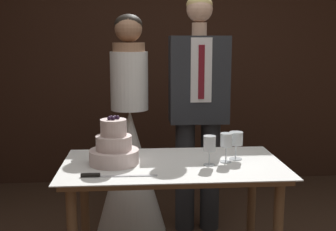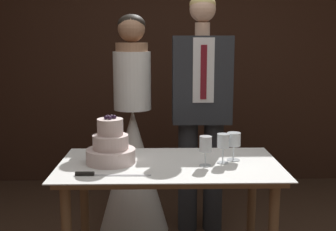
{
  "view_description": "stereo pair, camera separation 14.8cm",
  "coord_description": "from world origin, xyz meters",
  "px_view_note": "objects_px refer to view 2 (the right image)",
  "views": [
    {
      "loc": [
        -0.29,
        -2.01,
        1.47
      ],
      "look_at": [
        -0.09,
        0.72,
        0.98
      ],
      "focal_mm": 45.0,
      "sensor_mm": 36.0,
      "label": 1
    },
    {
      "loc": [
        -0.15,
        -2.02,
        1.47
      ],
      "look_at": [
        -0.09,
        0.72,
        0.98
      ],
      "focal_mm": 45.0,
      "sensor_mm": 36.0,
      "label": 2
    }
  ],
  "objects_px": {
    "wine_glass_near": "(206,145)",
    "bride": "(133,155)",
    "tiered_cake": "(111,147)",
    "cake_knife": "(98,174)",
    "wine_glass_middle": "(234,140)",
    "wine_glass_far": "(223,142)",
    "groom": "(201,105)",
    "cake_table": "(169,180)"
  },
  "relations": [
    {
      "from": "cake_knife",
      "to": "wine_glass_near",
      "type": "relative_size",
      "value": 2.33
    },
    {
      "from": "wine_glass_middle",
      "to": "wine_glass_far",
      "type": "height_order",
      "value": "wine_glass_far"
    },
    {
      "from": "wine_glass_near",
      "to": "groom",
      "type": "xyz_separation_m",
      "value": [
        0.06,
        0.84,
        0.1
      ]
    },
    {
      "from": "cake_table",
      "to": "bride",
      "type": "distance_m",
      "value": 0.83
    },
    {
      "from": "wine_glass_far",
      "to": "cake_knife",
      "type": "bearing_deg",
      "value": -162.24
    },
    {
      "from": "wine_glass_near",
      "to": "wine_glass_middle",
      "type": "distance_m",
      "value": 0.21
    },
    {
      "from": "tiered_cake",
      "to": "wine_glass_far",
      "type": "height_order",
      "value": "tiered_cake"
    },
    {
      "from": "cake_table",
      "to": "wine_glass_middle",
      "type": "distance_m",
      "value": 0.45
    },
    {
      "from": "cake_table",
      "to": "wine_glass_near",
      "type": "height_order",
      "value": "wine_glass_near"
    },
    {
      "from": "cake_table",
      "to": "wine_glass_far",
      "type": "height_order",
      "value": "wine_glass_far"
    },
    {
      "from": "wine_glass_middle",
      "to": "groom",
      "type": "distance_m",
      "value": 0.74
    },
    {
      "from": "tiered_cake",
      "to": "wine_glass_middle",
      "type": "distance_m",
      "value": 0.72
    },
    {
      "from": "wine_glass_far",
      "to": "bride",
      "type": "bearing_deg",
      "value": 126.12
    },
    {
      "from": "cake_knife",
      "to": "bride",
      "type": "distance_m",
      "value": 1.02
    },
    {
      "from": "cake_table",
      "to": "groom",
      "type": "distance_m",
      "value": 0.89
    },
    {
      "from": "tiered_cake",
      "to": "wine_glass_near",
      "type": "distance_m",
      "value": 0.55
    },
    {
      "from": "cake_table",
      "to": "groom",
      "type": "relative_size",
      "value": 0.71
    },
    {
      "from": "cake_knife",
      "to": "wine_glass_far",
      "type": "distance_m",
      "value": 0.73
    },
    {
      "from": "wine_glass_near",
      "to": "tiered_cake",
      "type": "bearing_deg",
      "value": 172.52
    },
    {
      "from": "wine_glass_near",
      "to": "bride",
      "type": "xyz_separation_m",
      "value": [
        -0.46,
        0.84,
        -0.28
      ]
    },
    {
      "from": "tiered_cake",
      "to": "wine_glass_near",
      "type": "relative_size",
      "value": 1.66
    },
    {
      "from": "cake_knife",
      "to": "groom",
      "type": "distance_m",
      "value": 1.21
    },
    {
      "from": "tiered_cake",
      "to": "wine_glass_far",
      "type": "xyz_separation_m",
      "value": [
        0.65,
        -0.02,
        0.03
      ]
    },
    {
      "from": "cake_knife",
      "to": "groom",
      "type": "xyz_separation_m",
      "value": [
        0.64,
        1.0,
        0.22
      ]
    },
    {
      "from": "tiered_cake",
      "to": "wine_glass_middle",
      "type": "relative_size",
      "value": 1.71
    },
    {
      "from": "cake_knife",
      "to": "wine_glass_middle",
      "type": "height_order",
      "value": "wine_glass_middle"
    },
    {
      "from": "bride",
      "to": "tiered_cake",
      "type": "bearing_deg",
      "value": -95.94
    },
    {
      "from": "cake_knife",
      "to": "bride",
      "type": "relative_size",
      "value": 0.24
    },
    {
      "from": "wine_glass_near",
      "to": "wine_glass_far",
      "type": "height_order",
      "value": "wine_glass_far"
    },
    {
      "from": "wine_glass_far",
      "to": "groom",
      "type": "xyz_separation_m",
      "value": [
        -0.05,
        0.78,
        0.1
      ]
    },
    {
      "from": "wine_glass_middle",
      "to": "tiered_cake",
      "type": "bearing_deg",
      "value": -176.8
    },
    {
      "from": "cake_table",
      "to": "wine_glass_near",
      "type": "bearing_deg",
      "value": -14.88
    },
    {
      "from": "cake_table",
      "to": "tiered_cake",
      "type": "height_order",
      "value": "tiered_cake"
    },
    {
      "from": "wine_glass_middle",
      "to": "bride",
      "type": "xyz_separation_m",
      "value": [
        -0.64,
        0.72,
        -0.28
      ]
    },
    {
      "from": "cake_table",
      "to": "tiered_cake",
      "type": "relative_size",
      "value": 4.48
    },
    {
      "from": "cake_knife",
      "to": "wine_glass_near",
      "type": "bearing_deg",
      "value": 16.95
    },
    {
      "from": "bride",
      "to": "wine_glass_middle",
      "type": "bearing_deg",
      "value": -48.51
    },
    {
      "from": "cake_table",
      "to": "wine_glass_far",
      "type": "relative_size",
      "value": 7.39
    },
    {
      "from": "wine_glass_far",
      "to": "groom",
      "type": "height_order",
      "value": "groom"
    },
    {
      "from": "cake_table",
      "to": "wine_glass_near",
      "type": "xyz_separation_m",
      "value": [
        0.2,
        -0.05,
        0.23
      ]
    },
    {
      "from": "bride",
      "to": "groom",
      "type": "relative_size",
      "value": 0.93
    },
    {
      "from": "wine_glass_near",
      "to": "bride",
      "type": "height_order",
      "value": "bride"
    }
  ]
}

